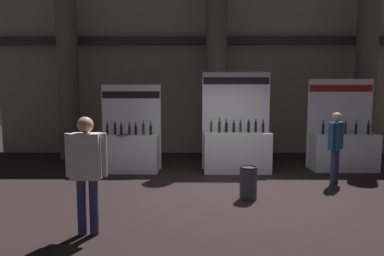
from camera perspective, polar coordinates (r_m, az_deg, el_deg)
The scene contains 8 objects.
ground_plane at distance 6.72m, azimuth 6.16°, elevation -11.17°, with size 28.79×28.79×0.00m, color black.
hall_colonnade at distance 10.99m, azimuth 3.99°, elevation 12.58°, with size 14.40×1.45×6.72m.
exhibitor_booth_0 at distance 8.55m, azimuth -10.75°, elevation -3.64°, with size 1.54×0.73×2.22m.
exhibitor_booth_1 at distance 8.43m, azimuth 7.78°, elevation -3.34°, with size 1.75×0.66×2.54m.
exhibitor_booth_2 at distance 9.40m, azimuth 24.76°, elevation -3.13°, with size 1.70×0.66×2.38m.
trash_bin at distance 6.33m, azimuth 9.76°, elevation -9.37°, with size 0.32×0.32×0.63m.
visitor_1 at distance 7.89m, azimuth 23.70°, elevation -2.20°, with size 0.43×0.48×1.58m.
visitor_4 at distance 4.76m, azimuth -17.87°, elevation -6.14°, with size 0.57×0.25×1.66m.
Camera 1 is at (-0.65, -6.40, 1.95)m, focal length 30.69 mm.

